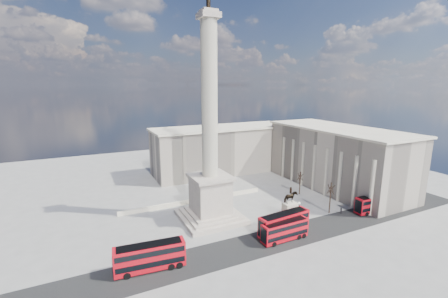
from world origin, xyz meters
name	(u,v)px	position (x,y,z in m)	size (l,w,h in m)	color
ground	(219,227)	(0.00, 0.00, 0.00)	(180.00, 180.00, 0.00)	gray
asphalt_road	(263,243)	(5.00, -10.00, 0.00)	(120.00, 9.00, 0.01)	#262626
nelsons_column	(210,167)	(0.00, 5.00, 12.92)	(14.00, 14.00, 49.85)	#BBAD9C
balustrade_wall	(195,201)	(0.00, 16.00, 0.55)	(40.00, 0.60, 1.10)	beige
building_east	(337,157)	(45.00, 10.00, 9.32)	(19.00, 46.00, 18.60)	beige
building_northeast	(223,149)	(20.00, 40.00, 8.32)	(51.00, 17.00, 16.60)	beige
red_bus_a	(150,257)	(-17.29, -9.22, 2.54)	(12.15, 3.86, 4.84)	red
red_bus_b	(284,223)	(11.09, -8.93, 2.54)	(12.15, 3.73, 4.85)	red
red_bus_c	(285,230)	(9.73, -11.02, 2.21)	(10.45, 2.68, 4.22)	red
red_bus_d	(374,203)	(38.52, -9.35, 2.29)	(10.86, 3.08, 4.36)	red
victorian_lamp	(299,213)	(15.90, -7.70, 3.55)	(0.52, 0.52, 6.03)	black
equestrian_statue	(290,209)	(16.29, -4.11, 2.91)	(4.02, 3.01, 8.36)	beige
bare_tree_near	(331,188)	(28.01, -4.89, 6.57)	(1.91, 1.91, 8.34)	#332319
bare_tree_mid	(300,176)	(29.97, 8.80, 5.59)	(1.87, 1.87, 7.10)	#332319
bare_tree_far	(330,170)	(40.98, 8.30, 6.18)	(1.92, 1.92, 7.85)	#332319
pedestrian_walking	(300,220)	(17.43, -6.50, 0.94)	(0.69, 0.45, 1.89)	#252026
pedestrian_standing	(341,211)	(30.22, -6.50, 0.80)	(0.77, 0.60, 1.59)	#252026
pedestrian_crossing	(280,215)	(14.93, -2.15, 0.95)	(1.11, 0.46, 1.90)	#252026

